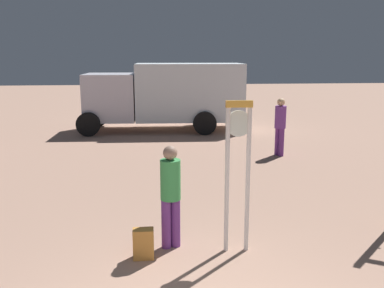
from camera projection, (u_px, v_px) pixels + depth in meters
standing_clock at (238, 162)px, 6.44m from camera, size 0.40×0.11×2.37m
person_near_clock at (171, 192)px, 6.65m from camera, size 0.32×0.32×1.67m
backpack at (143, 244)px, 6.42m from camera, size 0.31×0.23×0.47m
person_distant at (280, 124)px, 12.80m from camera, size 0.34×0.34×1.76m
box_truck_near at (168, 94)px, 17.07m from camera, size 6.52×2.72×2.68m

